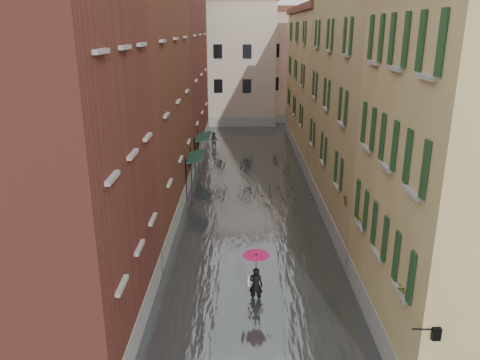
{
  "coord_description": "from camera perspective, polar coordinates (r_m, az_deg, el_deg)",
  "views": [
    {
      "loc": [
        -0.55,
        -16.02,
        10.32
      ],
      "look_at": [
        -0.63,
        6.39,
        3.0
      ],
      "focal_mm": 35.0,
      "sensor_mm": 36.0,
      "label": 1
    }
  ],
  "objects": [
    {
      "name": "ground",
      "position": [
        19.07,
        1.89,
        -14.7
      ],
      "size": [
        120.0,
        120.0,
        0.0
      ],
      "primitive_type": "plane",
      "color": "slate",
      "rests_on": "ground"
    },
    {
      "name": "floodwater",
      "position": [
        30.77,
        1.22,
        -1.31
      ],
      "size": [
        10.0,
        60.0,
        0.2
      ],
      "primitive_type": "cube",
      "color": "#474D4F",
      "rests_on": "ground"
    },
    {
      "name": "building_left_near",
      "position": [
        15.9,
        -23.76,
        2.62
      ],
      "size": [
        6.0,
        8.0,
        13.0
      ],
      "primitive_type": "cube",
      "color": "brown",
      "rests_on": "ground"
    },
    {
      "name": "building_left_mid",
      "position": [
        26.16,
        -14.23,
        8.59
      ],
      "size": [
        6.0,
        14.0,
        12.5
      ],
      "primitive_type": "cube",
      "color": "#5D2C1D",
      "rests_on": "ground"
    },
    {
      "name": "building_left_far",
      "position": [
        40.67,
        -9.16,
        13.19
      ],
      "size": [
        6.0,
        16.0,
        14.0
      ],
      "primitive_type": "cube",
      "color": "brown",
      "rests_on": "ground"
    },
    {
      "name": "building_right_mid",
      "position": [
        26.41,
        17.03,
        8.99
      ],
      "size": [
        6.0,
        14.0,
        13.0
      ],
      "primitive_type": "cube",
      "color": "tan",
      "rests_on": "ground"
    },
    {
      "name": "building_right_far",
      "position": [
        40.98,
        11.04,
        11.36
      ],
      "size": [
        6.0,
        16.0,
        11.5
      ],
      "primitive_type": "cube",
      "color": "#967E4D",
      "rests_on": "ground"
    },
    {
      "name": "building_end_cream",
      "position": [
        54.21,
        -2.46,
        14.04
      ],
      "size": [
        12.0,
        9.0,
        13.0
      ],
      "primitive_type": "cube",
      "color": "#BAA594",
      "rests_on": "ground"
    },
    {
      "name": "building_end_pink",
      "position": [
        56.57,
        7.05,
        13.58
      ],
      "size": [
        10.0,
        9.0,
        12.0
      ],
      "primitive_type": "cube",
      "color": "#CFA892",
      "rests_on": "ground"
    },
    {
      "name": "awning_near",
      "position": [
        29.85,
        -5.45,
        2.75
      ],
      "size": [
        1.09,
        2.9,
        2.8
      ],
      "color": "black",
      "rests_on": "ground"
    },
    {
      "name": "awning_far",
      "position": [
        35.25,
        -4.6,
        5.16
      ],
      "size": [
        1.09,
        2.86,
        2.8
      ],
      "color": "black",
      "rests_on": "ground"
    },
    {
      "name": "wall_lantern",
      "position": [
        13.33,
        22.66,
        -16.77
      ],
      "size": [
        0.71,
        0.22,
        0.35
      ],
      "color": "black",
      "rests_on": "ground"
    },
    {
      "name": "window_planters",
      "position": [
        17.77,
        15.5,
        -5.16
      ],
      "size": [
        0.59,
        8.31,
        0.84
      ],
      "color": "maroon",
      "rests_on": "ground"
    },
    {
      "name": "pedestrian_main",
      "position": [
        18.4,
        1.95,
        -11.1
      ],
      "size": [
        1.07,
        1.07,
        2.06
      ],
      "color": "black",
      "rests_on": "ground"
    },
    {
      "name": "pedestrian_far",
      "position": [
        41.78,
        -3.18,
        4.83
      ],
      "size": [
        0.84,
        0.71,
        1.51
      ],
      "primitive_type": "imported",
      "rotation": [
        0.0,
        0.0,
        -0.21
      ],
      "color": "black",
      "rests_on": "ground"
    }
  ]
}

